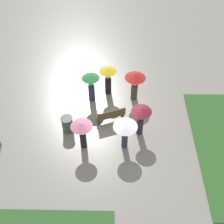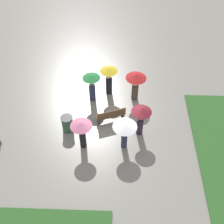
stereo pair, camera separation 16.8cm
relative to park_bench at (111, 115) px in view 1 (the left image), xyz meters
name	(u,v)px [view 1 (the left image)]	position (x,y,z in m)	size (l,w,h in m)	color
ground_plane	(119,130)	(-0.46, 0.66, -0.46)	(90.00, 90.00, 0.00)	gray
park_bench	(111,115)	(0.00, 0.00, 0.00)	(1.65, 0.95, 0.90)	brown
trash_bin	(67,124)	(2.27, 0.69, 0.02)	(0.64, 0.64, 0.95)	#335638
crowd_person_pink	(82,130)	(1.34, 1.73, 0.84)	(1.06, 1.06, 1.78)	black
crowd_person_yellow	(108,77)	(0.20, -2.32, 0.79)	(1.01, 1.01, 1.86)	black
crowd_person_maroon	(141,115)	(-1.53, 0.80, 0.91)	(1.03, 1.03, 1.89)	#2D2333
crowd_person_white	(125,129)	(-0.72, 1.69, 0.91)	(1.18, 1.18, 1.75)	#282D47
crowd_person_red	(135,81)	(-1.34, -1.85, 0.91)	(1.17, 1.17, 1.86)	#47382D
crowd_person_green	(91,84)	(1.15, -1.70, 0.72)	(0.99, 0.99, 1.82)	#282D47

